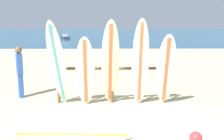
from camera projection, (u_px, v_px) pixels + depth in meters
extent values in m
plane|color=beige|center=(117.00, 133.00, 5.30)|extent=(120.00, 120.00, 0.00)
cube|color=#1E5984|center=(109.00, 33.00, 62.29)|extent=(120.00, 80.00, 0.01)
cylinder|color=brown|center=(58.00, 83.00, 7.20)|extent=(0.09, 0.09, 1.18)
cylinder|color=brown|center=(85.00, 83.00, 7.21)|extent=(0.09, 0.09, 1.18)
cylinder|color=brown|center=(112.00, 83.00, 7.22)|extent=(0.09, 0.09, 1.18)
cylinder|color=brown|center=(139.00, 83.00, 7.24)|extent=(0.09, 0.09, 1.18)
cylinder|color=brown|center=(166.00, 83.00, 7.25)|extent=(0.09, 0.09, 1.18)
cylinder|color=brown|center=(112.00, 68.00, 7.14)|extent=(3.25, 0.08, 0.08)
ellipsoid|color=white|center=(58.00, 65.00, 6.73)|extent=(0.63, 0.98, 2.42)
cube|color=teal|center=(58.00, 65.00, 6.73)|extent=(0.24, 0.85, 2.23)
ellipsoid|color=white|center=(85.00, 72.00, 6.78)|extent=(0.57, 0.60, 1.99)
cube|color=#CC5933|center=(85.00, 72.00, 6.78)|extent=(0.13, 0.54, 1.84)
ellipsoid|color=beige|center=(110.00, 64.00, 6.75)|extent=(0.54, 1.05, 2.44)
cube|color=#CC5933|center=(110.00, 64.00, 6.75)|extent=(0.13, 0.97, 2.25)
ellipsoid|color=white|center=(140.00, 64.00, 6.72)|extent=(0.50, 0.78, 2.46)
cube|color=#CC5933|center=(140.00, 64.00, 6.72)|extent=(0.12, 0.71, 2.27)
ellipsoid|color=white|center=(166.00, 71.00, 6.81)|extent=(0.61, 0.82, 2.06)
cube|color=#CC5933|center=(166.00, 71.00, 6.81)|extent=(0.17, 0.73, 1.90)
ellipsoid|color=white|center=(72.00, 136.00, 5.07)|extent=(2.53, 0.60, 0.07)
cube|color=gold|center=(72.00, 136.00, 5.07)|extent=(2.31, 0.17, 0.08)
cube|color=#3359B2|center=(21.00, 86.00, 7.77)|extent=(0.23, 0.26, 0.76)
cube|color=#3359B2|center=(19.00, 64.00, 7.64)|extent=(0.27, 0.31, 0.64)
sphere|color=brown|center=(18.00, 50.00, 7.56)|extent=(0.22, 0.22, 0.22)
cube|color=#333842|center=(65.00, 38.00, 38.30)|extent=(1.73, 2.57, 0.35)
cube|color=silver|center=(65.00, 35.00, 38.24)|extent=(0.92, 1.04, 0.36)
sphere|color=#B73338|center=(196.00, 138.00, 4.79)|extent=(0.25, 0.25, 0.25)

